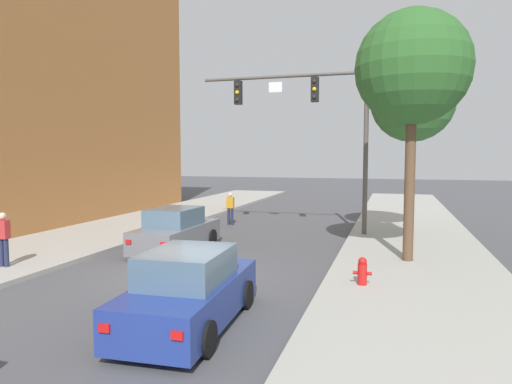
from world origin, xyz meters
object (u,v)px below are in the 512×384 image
(pedestrian_sidewalk_left_walker, at_px, (3,237))
(street_tree_second, at_px, (413,101))
(pedestrian_crossing_road, at_px, (230,207))
(car_following_blue, at_px, (190,292))
(street_tree_nearest, at_px, (413,69))
(fire_hydrant, at_px, (362,271))
(traffic_signal_mast, at_px, (316,112))
(car_lead_grey, at_px, (176,232))

(pedestrian_sidewalk_left_walker, height_order, street_tree_second, street_tree_second)
(pedestrian_crossing_road, bearing_deg, street_tree_second, -8.46)
(car_following_blue, height_order, street_tree_nearest, street_tree_nearest)
(pedestrian_sidewalk_left_walker, xyz_separation_m, pedestrian_crossing_road, (3.32, 10.76, -0.15))
(street_tree_nearest, bearing_deg, street_tree_second, 87.70)
(pedestrian_sidewalk_left_walker, xyz_separation_m, fire_hydrant, (10.45, 1.13, -0.56))
(car_following_blue, xyz_separation_m, street_tree_nearest, (4.41, 6.81, 5.44))
(street_tree_nearest, bearing_deg, car_following_blue, -122.91)
(fire_hydrant, bearing_deg, street_tree_second, 80.41)
(traffic_signal_mast, relative_size, fire_hydrant, 10.42)
(car_following_blue, relative_size, street_tree_nearest, 0.55)
(car_lead_grey, xyz_separation_m, pedestrian_crossing_road, (-0.30, 6.59, 0.19))
(traffic_signal_mast, xyz_separation_m, pedestrian_sidewalk_left_walker, (-7.90, -9.06, -4.32))
(car_lead_grey, height_order, street_tree_second, street_tree_second)
(pedestrian_sidewalk_left_walker, height_order, pedestrian_crossing_road, pedestrian_sidewalk_left_walker)
(pedestrian_crossing_road, xyz_separation_m, fire_hydrant, (7.13, -9.63, -0.41))
(fire_hydrant, bearing_deg, street_tree_nearest, 69.52)
(traffic_signal_mast, relative_size, pedestrian_crossing_road, 4.57)
(car_lead_grey, distance_m, street_tree_second, 11.02)
(car_following_blue, relative_size, pedestrian_sidewalk_left_walker, 2.63)
(car_lead_grey, bearing_deg, pedestrian_sidewalk_left_walker, -130.95)
(street_tree_nearest, bearing_deg, pedestrian_crossing_road, 142.50)
(car_lead_grey, relative_size, street_tree_nearest, 0.55)
(car_lead_grey, relative_size, pedestrian_crossing_road, 2.60)
(traffic_signal_mast, relative_size, street_tree_nearest, 0.96)
(car_lead_grey, distance_m, street_tree_nearest, 9.71)
(car_following_blue, height_order, street_tree_second, street_tree_second)
(car_following_blue, xyz_separation_m, street_tree_second, (4.61, 11.93, 5.02))
(street_tree_nearest, height_order, street_tree_second, street_tree_nearest)
(car_lead_grey, bearing_deg, street_tree_nearest, 1.38)
(car_following_blue, bearing_deg, pedestrian_sidewalk_left_walker, 161.35)
(car_lead_grey, xyz_separation_m, car_following_blue, (3.63, -6.61, 0.00))
(pedestrian_sidewalk_left_walker, bearing_deg, street_tree_second, 38.65)
(car_following_blue, relative_size, fire_hydrant, 5.99)
(car_lead_grey, height_order, car_following_blue, same)
(street_tree_second, bearing_deg, pedestrian_crossing_road, 171.54)
(car_following_blue, bearing_deg, street_tree_nearest, 57.09)
(fire_hydrant, bearing_deg, pedestrian_sidewalk_left_walker, -173.84)
(traffic_signal_mast, bearing_deg, car_following_blue, -93.24)
(fire_hydrant, distance_m, street_tree_nearest, 6.62)
(pedestrian_crossing_road, distance_m, fire_hydrant, 11.99)
(traffic_signal_mast, distance_m, car_lead_grey, 8.00)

